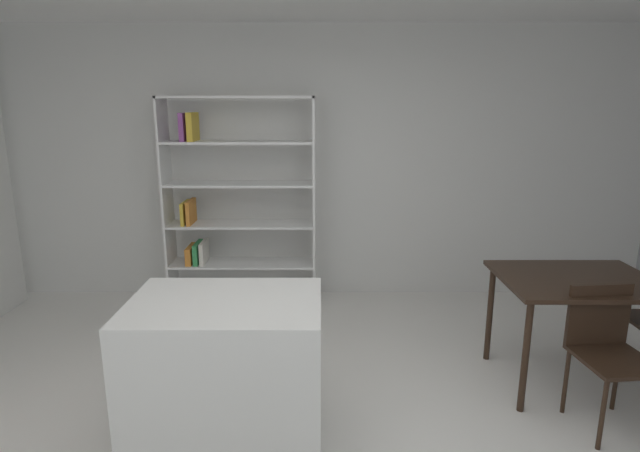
{
  "coord_description": "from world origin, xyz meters",
  "views": [
    {
      "loc": [
        0.15,
        -2.43,
        1.93
      ],
      "look_at": [
        0.14,
        1.01,
        1.1
      ],
      "focal_mm": 28.54,
      "sensor_mm": 36.0,
      "label": 1
    }
  ],
  "objects_px": {
    "open_bookshelf": "(234,203)",
    "dining_chair_near": "(608,344)",
    "kitchen_island": "(229,375)",
    "dining_table": "(578,291)"
  },
  "relations": [
    {
      "from": "open_bookshelf",
      "to": "dining_chair_near",
      "type": "relative_size",
      "value": 2.33
    },
    {
      "from": "kitchen_island",
      "to": "open_bookshelf",
      "type": "height_order",
      "value": "open_bookshelf"
    },
    {
      "from": "kitchen_island",
      "to": "open_bookshelf",
      "type": "bearing_deg",
      "value": 98.21
    },
    {
      "from": "open_bookshelf",
      "to": "dining_table",
      "type": "bearing_deg",
      "value": -29.94
    },
    {
      "from": "open_bookshelf",
      "to": "dining_chair_near",
      "type": "height_order",
      "value": "open_bookshelf"
    },
    {
      "from": "open_bookshelf",
      "to": "dining_table",
      "type": "distance_m",
      "value": 2.99
    },
    {
      "from": "dining_table",
      "to": "open_bookshelf",
      "type": "bearing_deg",
      "value": 150.06
    },
    {
      "from": "kitchen_island",
      "to": "open_bookshelf",
      "type": "distance_m",
      "value": 2.26
    },
    {
      "from": "dining_table",
      "to": "dining_chair_near",
      "type": "bearing_deg",
      "value": -91.23
    },
    {
      "from": "open_bookshelf",
      "to": "dining_chair_near",
      "type": "xyz_separation_m",
      "value": [
        2.57,
        -1.92,
        -0.49
      ]
    }
  ]
}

